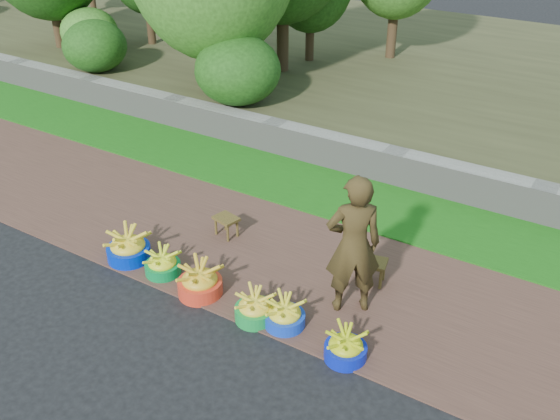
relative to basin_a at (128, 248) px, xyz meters
The scene contains 14 objects.
ground_plane 2.06m from the basin_a, ahead, with size 120.00×120.00×0.00m, color black.
dirt_shoulder 2.25m from the basin_a, 25.41° to the left, with size 80.00×2.50×0.02m, color #4F3329.
grass_verge 3.60m from the basin_a, 55.60° to the left, with size 80.00×1.50×0.04m, color #1A6313.
retaining_wall 4.32m from the basin_a, 61.98° to the left, with size 80.00×0.35×0.55m, color gray.
earth_bank 8.95m from the basin_a, 76.89° to the left, with size 80.00×10.00×0.50m, color #404124.
basin_a is the anchor object (origin of this frame).
basin_b 0.58m from the basin_a, ahead, with size 0.44×0.44×0.33m.
basin_c 1.22m from the basin_a, ahead, with size 0.53×0.53×0.40m.
basin_d 2.03m from the basin_a, ahead, with size 0.46×0.46×0.34m.
basin_e 2.37m from the basin_a, ahead, with size 0.46×0.46×0.34m.
basin_f 3.17m from the basin_a, ahead, with size 0.45×0.45×0.33m.
stool_left 1.34m from the basin_a, 56.59° to the left, with size 0.37×0.31×0.28m.
stool_right 3.09m from the basin_a, 22.58° to the left, with size 0.40×0.34×0.31m.
vendor_woman 2.99m from the basin_a, 12.28° to the left, with size 0.62×0.41×1.69m, color black.
Camera 1 is at (3.13, -4.32, 4.60)m, focal length 40.00 mm.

